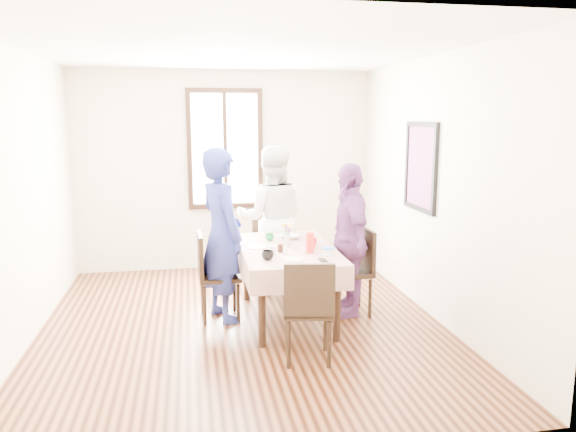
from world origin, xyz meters
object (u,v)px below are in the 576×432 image
object	(u,v)px
chair_right	(350,272)
chair_far	(273,253)
chair_left	(220,276)
chair_near	(308,309)
person_right	(349,239)
dining_table	(287,284)
person_far	(273,219)
person_left	(220,235)

from	to	relation	value
chair_right	chair_far	xyz separation A→B (m)	(-0.69, 0.96, 0.00)
chair_left	chair_right	bearing A→B (deg)	84.31
chair_right	chair_far	world-z (taller)	same
chair_near	person_right	xyz separation A→B (m)	(0.67, 1.05, 0.35)
chair_far	dining_table	bearing A→B (deg)	85.72
chair_near	chair_far	bearing A→B (deg)	98.77
person_far	person_right	world-z (taller)	person_far
chair_far	person_left	size ratio (longest dim) A/B	0.51
chair_right	person_left	size ratio (longest dim) A/B	0.51
dining_table	chair_far	bearing A→B (deg)	90.00
chair_near	person_right	size ratio (longest dim) A/B	0.56
chair_left	dining_table	bearing A→B (deg)	76.88
chair_right	person_left	xyz separation A→B (m)	(-1.36, 0.09, 0.44)
chair_right	person_right	xyz separation A→B (m)	(-0.02, 0.00, 0.35)
person_far	person_right	bearing A→B (deg)	135.10
dining_table	person_right	world-z (taller)	person_right
chair_right	person_right	world-z (taller)	person_right
dining_table	chair_left	bearing A→B (deg)	168.79
chair_right	person_far	world-z (taller)	person_far
dining_table	chair_left	size ratio (longest dim) A/B	1.60
chair_left	person_left	distance (m)	0.44
chair_left	chair_near	world-z (taller)	same
dining_table	person_right	xyz separation A→B (m)	(0.67, 0.05, 0.43)
chair_near	person_right	world-z (taller)	person_right
chair_far	chair_near	xyz separation A→B (m)	(0.00, -2.00, 0.00)
person_left	person_right	distance (m)	1.35
dining_table	person_far	size ratio (longest dim) A/B	0.83
chair_right	chair_near	world-z (taller)	same
chair_far	person_right	size ratio (longest dim) A/B	0.56
chair_left	chair_far	distance (m)	1.11
chair_left	person_left	bearing A→B (deg)	88.08
person_far	person_right	xyz separation A→B (m)	(0.67, -0.94, -0.07)
chair_left	chair_near	bearing A→B (deg)	29.29
dining_table	chair_left	distance (m)	0.71
chair_left	chair_near	size ratio (longest dim) A/B	1.00
person_left	chair_left	bearing A→B (deg)	67.94
person_right	dining_table	bearing A→B (deg)	-84.66
chair_left	person_right	size ratio (longest dim) A/B	0.56
dining_table	person_left	xyz separation A→B (m)	(-0.67, 0.14, 0.52)
dining_table	chair_right	size ratio (longest dim) A/B	1.60
chair_right	person_right	distance (m)	0.35
chair_right	person_far	bearing A→B (deg)	34.60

